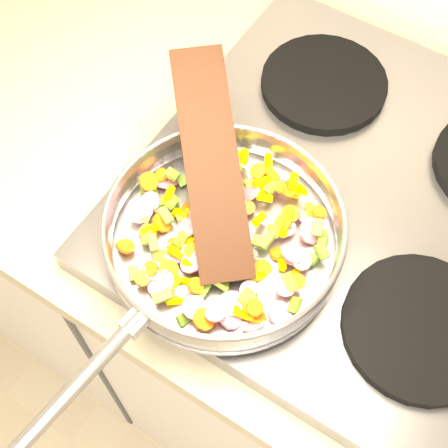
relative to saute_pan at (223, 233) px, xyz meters
The scene contains 7 objects.
cooktop 0.22m from the saute_pan, 56.25° to the left, with size 0.60×0.60×0.04m, color #939399.
grate_fl 0.06m from the saute_pan, 120.68° to the left, with size 0.19×0.19×0.02m, color black.
grate_fr 0.26m from the saute_pan, ahead, with size 0.19×0.19×0.02m, color black.
grate_bl 0.32m from the saute_pan, 93.95° to the left, with size 0.19×0.19×0.02m, color black.
saute_pan is the anchor object (origin of this frame).
vegetable_heap 0.01m from the saute_pan, 122.43° to the left, with size 0.27×0.26×0.06m.
wooden_spatula 0.09m from the saute_pan, 133.36° to the left, with size 0.30×0.07×0.01m, color black.
Camera 1 is at (-0.62, 1.18, 1.66)m, focal length 50.00 mm.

